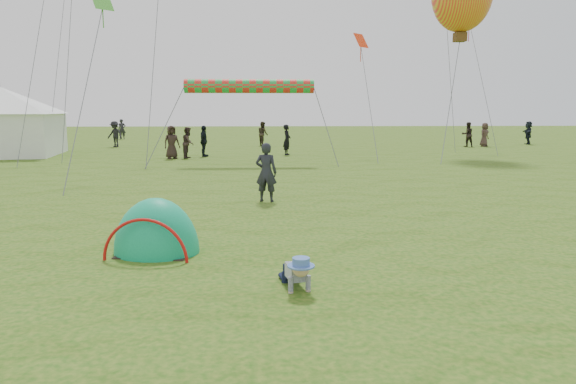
{
  "coord_description": "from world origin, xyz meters",
  "views": [
    {
      "loc": [
        -1.15,
        -7.56,
        2.54
      ],
      "look_at": [
        -0.67,
        1.91,
        1.0
      ],
      "focal_mm": 32.0,
      "sensor_mm": 36.0,
      "label": 1
    }
  ],
  "objects_px": {
    "crawling_toddler": "(297,271)",
    "standing_adult": "(266,172)",
    "popup_tent": "(157,252)",
    "event_marquee": "(2,119)"
  },
  "relations": [
    {
      "from": "event_marquee",
      "to": "popup_tent",
      "type": "bearing_deg",
      "value": -67.64
    },
    {
      "from": "popup_tent",
      "to": "standing_adult",
      "type": "bearing_deg",
      "value": 76.96
    },
    {
      "from": "popup_tent",
      "to": "crawling_toddler",
      "type": "bearing_deg",
      "value": -31.72
    },
    {
      "from": "crawling_toddler",
      "to": "popup_tent",
      "type": "relative_size",
      "value": 0.35
    },
    {
      "from": "crawling_toddler",
      "to": "standing_adult",
      "type": "distance_m",
      "value": 7.07
    },
    {
      "from": "standing_adult",
      "to": "event_marquee",
      "type": "xyz_separation_m",
      "value": [
        -14.34,
        15.13,
        1.19
      ]
    },
    {
      "from": "standing_adult",
      "to": "event_marquee",
      "type": "bearing_deg",
      "value": -32.89
    },
    {
      "from": "crawling_toddler",
      "to": "standing_adult",
      "type": "relative_size",
      "value": 0.42
    },
    {
      "from": "popup_tent",
      "to": "standing_adult",
      "type": "distance_m",
      "value": 5.46
    },
    {
      "from": "crawling_toddler",
      "to": "event_marquee",
      "type": "relative_size",
      "value": 0.12
    }
  ]
}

